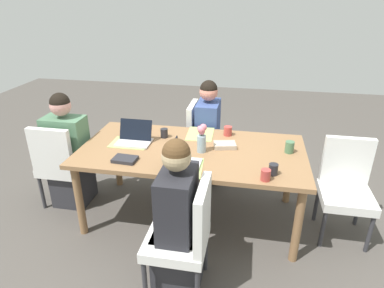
{
  "coord_description": "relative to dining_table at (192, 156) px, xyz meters",
  "views": [
    {
      "loc": [
        0.52,
        -2.73,
        2.06
      ],
      "look_at": [
        0.0,
        0.0,
        0.79
      ],
      "focal_mm": 31.36,
      "sensor_mm": 36.0,
      "label": 1
    }
  ],
  "objects": [
    {
      "name": "ground_plane",
      "position": [
        0.0,
        0.0,
        -0.67
      ],
      "size": [
        10.0,
        10.0,
        0.0
      ],
      "primitive_type": "plane",
      "color": "#4C4742"
    },
    {
      "name": "dining_table",
      "position": [
        0.0,
        0.0,
        0.0
      ],
      "size": [
        2.05,
        1.04,
        0.74
      ],
      "color": "olive",
      "rests_on": "ground_plane"
    },
    {
      "name": "chair_far_left_near",
      "position": [
        -0.04,
        0.84,
        -0.17
      ],
      "size": [
        0.44,
        0.44,
        0.9
      ],
      "color": "silver",
      "rests_on": "ground_plane"
    },
    {
      "name": "person_far_left_near",
      "position": [
        0.04,
        0.78,
        -0.15
      ],
      "size": [
        0.36,
        0.4,
        1.19
      ],
      "color": "#2D2D33",
      "rests_on": "ground_plane"
    },
    {
      "name": "chair_head_left_left_mid",
      "position": [
        -1.34,
        -0.04,
        -0.17
      ],
      "size": [
        0.44,
        0.44,
        0.9
      ],
      "color": "silver",
      "rests_on": "ground_plane"
    },
    {
      "name": "person_head_left_left_mid",
      "position": [
        -1.28,
        0.04,
        -0.15
      ],
      "size": [
        0.4,
        0.36,
        1.19
      ],
      "color": "#2D2D33",
      "rests_on": "ground_plane"
    },
    {
      "name": "chair_near_left_far",
      "position": [
        0.12,
        -0.87,
        -0.17
      ],
      "size": [
        0.44,
        0.44,
        0.9
      ],
      "color": "silver",
      "rests_on": "ground_plane"
    },
    {
      "name": "person_near_left_far",
      "position": [
        0.05,
        -0.81,
        -0.15
      ],
      "size": [
        0.36,
        0.4,
        1.19
      ],
      "color": "#2D2D33",
      "rests_on": "ground_plane"
    },
    {
      "name": "chair_head_right_right_near",
      "position": [
        1.39,
        0.04,
        -0.17
      ],
      "size": [
        0.44,
        0.44,
        0.9
      ],
      "color": "silver",
      "rests_on": "ground_plane"
    },
    {
      "name": "flower_vase",
      "position": [
        0.09,
        -0.04,
        0.22
      ],
      "size": [
        0.09,
        0.08,
        0.27
      ],
      "color": "#8EA8B7",
      "rests_on": "dining_table"
    },
    {
      "name": "placemat_far_left_near",
      "position": [
        0.02,
        0.36,
        0.07
      ],
      "size": [
        0.28,
        0.37,
        0.0
      ],
      "primitive_type": "cube",
      "rotation": [
        0.0,
        0.0,
        -1.53
      ],
      "color": "#9EBC66",
      "rests_on": "dining_table"
    },
    {
      "name": "placemat_head_left_left_mid",
      "position": [
        -0.61,
        0.02,
        0.07
      ],
      "size": [
        0.36,
        0.26,
        0.0
      ],
      "primitive_type": "cube",
      "rotation": [
        0.0,
        0.0,
        0.01
      ],
      "color": "#9EBC66",
      "rests_on": "dining_table"
    },
    {
      "name": "placemat_near_left_far",
      "position": [
        0.02,
        -0.36,
        0.07
      ],
      "size": [
        0.29,
        0.38,
        0.0
      ],
      "primitive_type": "cube",
      "rotation": [
        0.0,
        0.0,
        1.64
      ],
      "color": "#9EBC66",
      "rests_on": "dining_table"
    },
    {
      "name": "laptop_near_left_far",
      "position": [
        -0.01,
        -0.37,
        0.12
      ],
      "size": [
        0.22,
        0.32,
        0.21
      ],
      "color": "silver",
      "rests_on": "dining_table"
    },
    {
      "name": "laptop_head_left_left_mid",
      "position": [
        -0.56,
        0.04,
        0.11
      ],
      "size": [
        0.32,
        0.22,
        0.2
      ],
      "color": "silver",
      "rests_on": "dining_table"
    },
    {
      "name": "coffee_mug_near_left",
      "position": [
        0.29,
        0.38,
        0.12
      ],
      "size": [
        0.08,
        0.08,
        0.09
      ],
      "primitive_type": "cylinder",
      "color": "#AD3D38",
      "rests_on": "dining_table"
    },
    {
      "name": "coffee_mug_near_right",
      "position": [
        0.87,
        0.09,
        0.12
      ],
      "size": [
        0.08,
        0.08,
        0.11
      ],
      "primitive_type": "cylinder",
      "color": "#47704C",
      "rests_on": "dining_table"
    },
    {
      "name": "coffee_mug_centre_left",
      "position": [
        0.65,
        -0.44,
        0.12
      ],
      "size": [
        0.08,
        0.08,
        0.09
      ],
      "primitive_type": "cylinder",
      "color": "#AD3D38",
      "rests_on": "dining_table"
    },
    {
      "name": "coffee_mug_centre_right",
      "position": [
        0.71,
        -0.34,
        0.12
      ],
      "size": [
        0.07,
        0.07,
        0.09
      ],
      "primitive_type": "cylinder",
      "color": "#232328",
      "rests_on": "dining_table"
    },
    {
      "name": "coffee_mug_far_left",
      "position": [
        -0.32,
        0.21,
        0.12
      ],
      "size": [
        0.07,
        0.07,
        0.09
      ],
      "primitive_type": "cylinder",
      "color": "#232328",
      "rests_on": "dining_table"
    },
    {
      "name": "book_red_cover",
      "position": [
        -0.52,
        -0.34,
        0.09
      ],
      "size": [
        0.21,
        0.15,
        0.03
      ],
      "primitive_type": "cube",
      "rotation": [
        0.0,
        0.0,
        -0.06
      ],
      "color": "#28282D",
      "rests_on": "dining_table"
    },
    {
      "name": "book_blue_cover",
      "position": [
        0.29,
        0.09,
        0.09
      ],
      "size": [
        0.23,
        0.18,
        0.04
      ],
      "primitive_type": "cube",
      "rotation": [
        0.0,
        0.0,
        0.22
      ],
      "color": "#B2A38E",
      "rests_on": "dining_table"
    }
  ]
}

